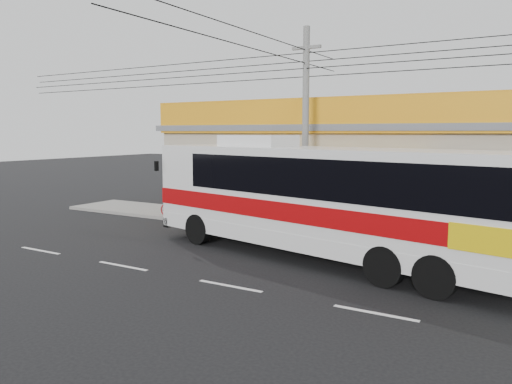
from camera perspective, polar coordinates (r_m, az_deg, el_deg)
ground at (r=15.80m, az=2.10°, el=-8.35°), size 120.00×120.00×0.00m
sidewalk at (r=21.12m, az=9.91°, el=-4.35°), size 30.00×3.20×0.15m
lane_markings at (r=13.74m, az=-2.96°, el=-10.70°), size 50.00×0.12×0.01m
storefront_building at (r=26.05m, az=14.32°, el=2.58°), size 22.60×9.20×5.70m
coach_bus at (r=16.15m, az=7.83°, el=-0.26°), size 13.38×5.49×4.04m
motorbike_red at (r=23.96m, az=-9.46°, el=-1.79°), size 1.68×0.71×0.86m
motorbike_dark at (r=26.20m, az=-6.45°, el=-0.96°), size 1.53×0.55×0.90m
utility_pole at (r=20.93m, az=5.76°, el=14.41°), size 34.00×14.00×8.37m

